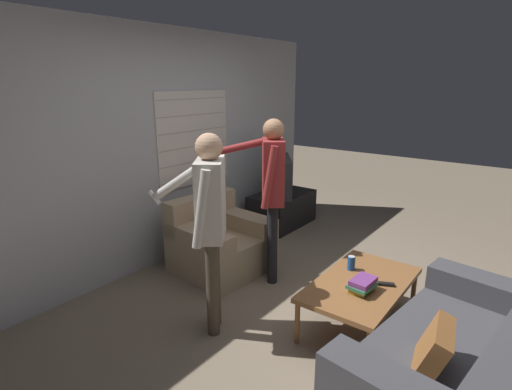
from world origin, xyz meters
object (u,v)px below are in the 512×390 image
(coffee_table, at_px, (361,286))
(person_left_standing, at_px, (210,211))
(couch_blue, at_px, (461,367))
(spare_remote, at_px, (386,284))
(armchair_beige, at_px, (219,242))
(book_stack, at_px, (362,285))
(tv, at_px, (282,175))
(soda_can, at_px, (351,263))
(person_right_standing, at_px, (271,182))

(coffee_table, xyz_separation_m, person_left_standing, (-0.78, 0.95, 0.66))
(couch_blue, distance_m, coffee_table, 0.98)
(coffee_table, relative_size, spare_remote, 8.43)
(armchair_beige, relative_size, book_stack, 3.86)
(tv, xyz_separation_m, soda_can, (-1.49, -1.72, -0.26))
(person_left_standing, xyz_separation_m, soda_can, (0.94, -0.78, -0.57))
(tv, bearing_deg, spare_remote, 14.78)
(book_stack, relative_size, spare_remote, 1.83)
(couch_blue, distance_m, soda_can, 1.21)
(tv, distance_m, soda_can, 2.29)
(soda_can, bearing_deg, tv, 49.05)
(soda_can, bearing_deg, coffee_table, -133.84)
(person_left_standing, relative_size, person_right_standing, 0.99)
(coffee_table, bearing_deg, tv, 48.78)
(person_right_standing, relative_size, soda_can, 13.12)
(armchair_beige, height_order, tv, tv)
(book_stack, bearing_deg, spare_remote, -31.36)
(coffee_table, distance_m, tv, 2.53)
(tv, relative_size, spare_remote, 5.75)
(person_right_standing, bearing_deg, spare_remote, -135.03)
(tv, relative_size, book_stack, 3.15)
(couch_blue, xyz_separation_m, soda_can, (0.63, 1.02, 0.16))
(spare_remote, bearing_deg, book_stack, 123.20)
(person_right_standing, height_order, spare_remote, person_right_standing)
(armchair_beige, bearing_deg, tv, -167.56)
(person_left_standing, bearing_deg, soda_can, -77.15)
(armchair_beige, bearing_deg, couch_blue, 81.93)
(coffee_table, bearing_deg, couch_blue, -119.02)
(couch_blue, xyz_separation_m, spare_remote, (0.54, 0.67, 0.11))
(couch_blue, height_order, tv, tv)
(person_right_standing, xyz_separation_m, soda_can, (-0.05, -0.89, -0.58))
(person_right_standing, relative_size, spare_remote, 12.28)
(coffee_table, height_order, person_right_standing, person_right_standing)
(armchair_beige, distance_m, person_left_standing, 1.33)
(person_right_standing, bearing_deg, soda_can, -131.62)
(soda_can, bearing_deg, book_stack, -143.44)
(tv, distance_m, spare_remote, 2.62)
(armchair_beige, bearing_deg, person_right_standing, 107.07)
(armchair_beige, height_order, person_right_standing, person_right_standing)
(person_left_standing, xyz_separation_m, spare_remote, (0.85, -1.13, -0.62))
(armchair_beige, xyz_separation_m, spare_remote, (-0.01, -1.84, 0.11))
(person_right_standing, bearing_deg, book_stack, -145.80)
(person_left_standing, height_order, person_right_standing, person_right_standing)
(tv, height_order, person_left_standing, person_left_standing)
(soda_can, height_order, spare_remote, soda_can)
(couch_blue, distance_m, book_stack, 0.88)
(armchair_beige, bearing_deg, soda_can, 97.50)
(couch_blue, bearing_deg, spare_remote, 58.84)
(coffee_table, relative_size, soda_can, 9.01)
(coffee_table, xyz_separation_m, tv, (1.65, 1.88, 0.36))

